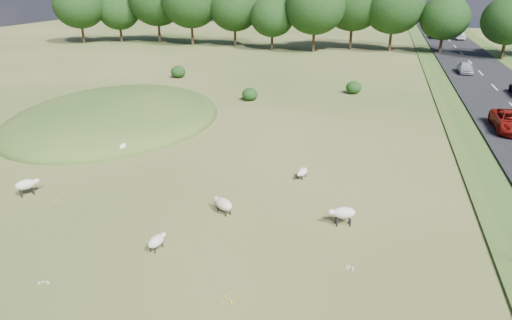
{
  "coord_description": "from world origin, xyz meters",
  "views": [
    {
      "loc": [
        8.4,
        -19.48,
        10.69
      ],
      "look_at": [
        2.0,
        4.0,
        1.0
      ],
      "focal_mm": 32.0,
      "sensor_mm": 36.0,
      "label": 1
    }
  ],
  "objects_px": {
    "sheep_5": "(26,184)",
    "car_4": "(459,35)",
    "sheep_1": "(124,146)",
    "sheep_2": "(157,241)",
    "car_2": "(437,34)",
    "sheep_0": "(343,213)",
    "car_1": "(512,121)",
    "car_0": "(465,68)",
    "sheep_3": "(223,204)",
    "sheep_4": "(302,172)"
  },
  "relations": [
    {
      "from": "sheep_1",
      "to": "car_0",
      "type": "relative_size",
      "value": 0.29
    },
    {
      "from": "sheep_5",
      "to": "car_2",
      "type": "height_order",
      "value": "car_2"
    },
    {
      "from": "car_1",
      "to": "sheep_0",
      "type": "bearing_deg",
      "value": -122.38
    },
    {
      "from": "sheep_3",
      "to": "car_4",
      "type": "bearing_deg",
      "value": -71.39
    },
    {
      "from": "sheep_0",
      "to": "car_0",
      "type": "relative_size",
      "value": 0.34
    },
    {
      "from": "sheep_1",
      "to": "sheep_2",
      "type": "distance_m",
      "value": 12.1
    },
    {
      "from": "sheep_5",
      "to": "sheep_0",
      "type": "bearing_deg",
      "value": -50.79
    },
    {
      "from": "sheep_1",
      "to": "car_4",
      "type": "distance_m",
      "value": 74.9
    },
    {
      "from": "car_1",
      "to": "sheep_1",
      "type": "bearing_deg",
      "value": -155.94
    },
    {
      "from": "car_1",
      "to": "sheep_2",
      "type": "bearing_deg",
      "value": -130.75
    },
    {
      "from": "sheep_1",
      "to": "car_1",
      "type": "xyz_separation_m",
      "value": [
        25.32,
        11.3,
        0.41
      ]
    },
    {
      "from": "sheep_1",
      "to": "sheep_2",
      "type": "height_order",
      "value": "sheep_1"
    },
    {
      "from": "sheep_5",
      "to": "sheep_1",
      "type": "bearing_deg",
      "value": 20.26
    },
    {
      "from": "sheep_1",
      "to": "car_4",
      "type": "relative_size",
      "value": 0.23
    },
    {
      "from": "sheep_5",
      "to": "car_2",
      "type": "xyz_separation_m",
      "value": [
        27.11,
        76.73,
        0.34
      ]
    },
    {
      "from": "sheep_4",
      "to": "car_0",
      "type": "bearing_deg",
      "value": 173.5
    },
    {
      "from": "sheep_2",
      "to": "car_2",
      "type": "bearing_deg",
      "value": -2.49
    },
    {
      "from": "sheep_4",
      "to": "sheep_5",
      "type": "xyz_separation_m",
      "value": [
        -13.66,
        -6.0,
        0.23
      ]
    },
    {
      "from": "sheep_3",
      "to": "car_1",
      "type": "xyz_separation_m",
      "value": [
        16.45,
        17.22,
        0.48
      ]
    },
    {
      "from": "sheep_2",
      "to": "car_4",
      "type": "distance_m",
      "value": 81.74
    },
    {
      "from": "sheep_1",
      "to": "sheep_5",
      "type": "bearing_deg",
      "value": 167.74
    },
    {
      "from": "sheep_5",
      "to": "sheep_3",
      "type": "bearing_deg",
      "value": -50.23
    },
    {
      "from": "car_0",
      "to": "car_1",
      "type": "relative_size",
      "value": 0.75
    },
    {
      "from": "sheep_5",
      "to": "car_1",
      "type": "relative_size",
      "value": 0.24
    },
    {
      "from": "sheep_4",
      "to": "car_0",
      "type": "height_order",
      "value": "car_0"
    },
    {
      "from": "sheep_5",
      "to": "car_1",
      "type": "bearing_deg",
      "value": -21.23
    },
    {
      "from": "sheep_0",
      "to": "sheep_1",
      "type": "distance_m",
      "value": 15.63
    },
    {
      "from": "sheep_4",
      "to": "car_4",
      "type": "height_order",
      "value": "car_4"
    },
    {
      "from": "sheep_2",
      "to": "car_2",
      "type": "height_order",
      "value": "car_2"
    },
    {
      "from": "sheep_0",
      "to": "sheep_5",
      "type": "bearing_deg",
      "value": -12.26
    },
    {
      "from": "sheep_0",
      "to": "sheep_5",
      "type": "height_order",
      "value": "sheep_0"
    },
    {
      "from": "sheep_2",
      "to": "sheep_5",
      "type": "relative_size",
      "value": 0.93
    },
    {
      "from": "sheep_0",
      "to": "sheep_5",
      "type": "distance_m",
      "value": 16.43
    },
    {
      "from": "car_2",
      "to": "car_4",
      "type": "height_order",
      "value": "car_2"
    },
    {
      "from": "car_1",
      "to": "car_2",
      "type": "bearing_deg",
      "value": 90.0
    },
    {
      "from": "sheep_0",
      "to": "sheep_5",
      "type": "xyz_separation_m",
      "value": [
        -16.39,
        -1.2,
        -0.02
      ]
    },
    {
      "from": "car_1",
      "to": "car_2",
      "type": "relative_size",
      "value": 1.0
    },
    {
      "from": "sheep_1",
      "to": "car_4",
      "type": "height_order",
      "value": "car_4"
    },
    {
      "from": "sheep_0",
      "to": "sheep_1",
      "type": "xyz_separation_m",
      "value": [
        -14.6,
        5.6,
        -0.09
      ]
    },
    {
      "from": "sheep_3",
      "to": "car_2",
      "type": "xyz_separation_m",
      "value": [
        16.45,
        75.84,
        0.48
      ]
    },
    {
      "from": "sheep_0",
      "to": "sheep_2",
      "type": "xyz_separation_m",
      "value": [
        -7.4,
        -4.13,
        -0.24
      ]
    },
    {
      "from": "car_1",
      "to": "car_2",
      "type": "height_order",
      "value": "car_1"
    },
    {
      "from": "sheep_5",
      "to": "car_4",
      "type": "bearing_deg",
      "value": 12.85
    },
    {
      "from": "sheep_5",
      "to": "car_1",
      "type": "xyz_separation_m",
      "value": [
        27.11,
        18.11,
        0.34
      ]
    },
    {
      "from": "car_2",
      "to": "sheep_1",
      "type": "bearing_deg",
      "value": -109.9
    },
    {
      "from": "sheep_0",
      "to": "sheep_3",
      "type": "distance_m",
      "value": 5.74
    },
    {
      "from": "sheep_0",
      "to": "car_1",
      "type": "distance_m",
      "value": 20.02
    },
    {
      "from": "sheep_1",
      "to": "sheep_3",
      "type": "bearing_deg",
      "value": -121.22
    },
    {
      "from": "sheep_1",
      "to": "sheep_4",
      "type": "relative_size",
      "value": 0.98
    },
    {
      "from": "car_2",
      "to": "car_1",
      "type": "bearing_deg",
      "value": -90.0
    }
  ]
}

